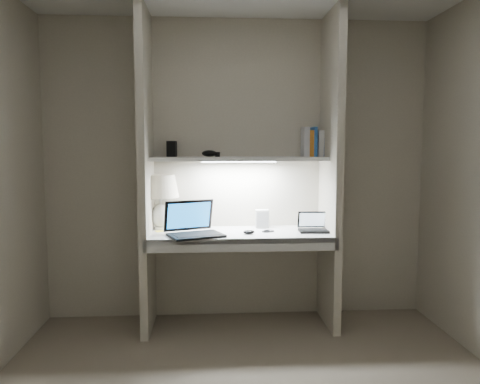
{
  "coord_description": "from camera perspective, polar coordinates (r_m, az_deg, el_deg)",
  "views": [
    {
      "loc": [
        -0.24,
        -2.45,
        1.45
      ],
      "look_at": [
        -0.01,
        1.05,
        1.11
      ],
      "focal_mm": 35.0,
      "sensor_mm": 36.0,
      "label": 1
    }
  ],
  "objects": [
    {
      "name": "back_wall",
      "position": [
        3.96,
        -0.31,
        2.69
      ],
      "size": [
        3.2,
        0.01,
        2.5
      ],
      "primitive_type": "cube",
      "color": "beige",
      "rests_on": "floor"
    },
    {
      "name": "sticky_note",
      "position": [
        3.82,
        -9.73,
        -4.73
      ],
      "size": [
        0.09,
        0.09,
        0.0
      ],
      "primitive_type": "cube",
      "rotation": [
        0.0,
        0.0,
        0.49
      ],
      "color": "yellow",
      "rests_on": "desk"
    },
    {
      "name": "shelf_box",
      "position": [
        3.88,
        -8.32,
        5.23
      ],
      "size": [
        0.08,
        0.07,
        0.13
      ],
      "primitive_type": "cube",
      "rotation": [
        0.0,
        0.0,
        -0.2
      ],
      "color": "black",
      "rests_on": "shelf"
    },
    {
      "name": "alcove_panel_right",
      "position": [
        3.8,
        11.01,
        2.47
      ],
      "size": [
        0.06,
        0.55,
        2.5
      ],
      "primitive_type": "cube",
      "color": "beige",
      "rests_on": "floor"
    },
    {
      "name": "strip_light",
      "position": [
        3.77,
        -0.14,
        3.74
      ],
      "size": [
        0.6,
        0.04,
        0.02
      ],
      "primitive_type": "cube",
      "color": "white",
      "rests_on": "shelf"
    },
    {
      "name": "table_lamp",
      "position": [
        3.87,
        -9.7,
        -0.07
      ],
      "size": [
        0.31,
        0.31,
        0.45
      ],
      "color": "white",
      "rests_on": "desk"
    },
    {
      "name": "desk",
      "position": [
        3.74,
        -0.05,
        -5.19
      ],
      "size": [
        1.4,
        0.55,
        0.04
      ],
      "primitive_type": "cube",
      "color": "white",
      "rests_on": "alcove_panel_left"
    },
    {
      "name": "alcove_panel_left",
      "position": [
        3.71,
        -11.39,
        2.39
      ],
      "size": [
        0.06,
        0.55,
        2.5
      ],
      "primitive_type": "cube",
      "color": "beige",
      "rests_on": "floor"
    },
    {
      "name": "shelf_gadget",
      "position": [
        3.8,
        -3.77,
        4.71
      ],
      "size": [
        0.14,
        0.12,
        0.05
      ],
      "primitive_type": "ellipsoid",
      "rotation": [
        0.0,
        0.0,
        -0.26
      ],
      "color": "black",
      "rests_on": "shelf"
    },
    {
      "name": "shelf",
      "position": [
        3.77,
        -0.14,
        4.07
      ],
      "size": [
        1.4,
        0.36,
        0.03
      ],
      "primitive_type": "cube",
      "color": "silver",
      "rests_on": "back_wall"
    },
    {
      "name": "book_row",
      "position": [
        3.95,
        9.23,
        5.95
      ],
      "size": [
        0.23,
        0.16,
        0.24
      ],
      "color": "silver",
      "rests_on": "shelf"
    },
    {
      "name": "laptop_main",
      "position": [
        3.62,
        -5.72,
        -4.34
      ],
      "size": [
        0.49,
        0.46,
        0.26
      ],
      "rotation": [
        0.0,
        0.0,
        0.38
      ],
      "color": "black",
      "rests_on": "desk"
    },
    {
      "name": "laptop_netbook",
      "position": [
        3.81,
        8.92,
        -4.19
      ],
      "size": [
        0.24,
        0.22,
        0.15
      ],
      "rotation": [
        0.0,
        0.0,
        -0.05
      ],
      "color": "black",
      "rests_on": "desk"
    },
    {
      "name": "speaker",
      "position": [
        3.92,
        2.71,
        -3.28
      ],
      "size": [
        0.11,
        0.08,
        0.15
      ],
      "primitive_type": "cube",
      "rotation": [
        0.0,
        0.0,
        0.0
      ],
      "color": "silver",
      "rests_on": "desk"
    },
    {
      "name": "mouse",
      "position": [
        3.64,
        1.09,
        -4.91
      ],
      "size": [
        0.1,
        0.07,
        0.03
      ],
      "primitive_type": "ellipsoid",
      "rotation": [
        0.0,
        0.0,
        0.13
      ],
      "color": "black",
      "rests_on": "desk"
    },
    {
      "name": "desk_apron",
      "position": [
        3.5,
        0.23,
        -6.47
      ],
      "size": [
        1.46,
        0.03,
        0.1
      ],
      "primitive_type": "cube",
      "color": "silver",
      "rests_on": "desk"
    },
    {
      "name": "cable_coil",
      "position": [
        3.76,
        3.54,
        -4.75
      ],
      "size": [
        0.09,
        0.09,
        0.01
      ],
      "primitive_type": "torus",
      "rotation": [
        0.0,
        0.0,
        0.05
      ],
      "color": "black",
      "rests_on": "desk"
    }
  ]
}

